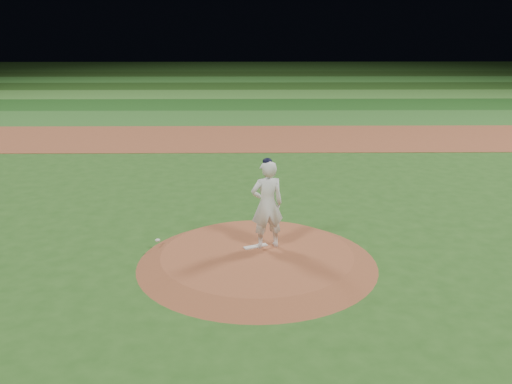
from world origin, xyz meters
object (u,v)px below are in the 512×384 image
rosin_bag (158,240)px  pitcher_on_mound (267,204)px  pitching_rubber (256,246)px  pitchers_mound (257,258)px

rosin_bag → pitcher_on_mound: (2.62, -0.34, 1.02)m
pitching_rubber → pitchers_mound: bearing=-109.7°
pitchers_mound → rosin_bag: rosin_bag is taller
pitching_rubber → pitcher_on_mound: 1.08m
pitching_rubber → rosin_bag: 2.38m
pitching_rubber → pitcher_on_mound: size_ratio=0.27×
pitching_rubber → pitcher_on_mound: (0.27, 0.02, 1.04)m
pitchers_mound → pitching_rubber: size_ratio=9.57×
pitching_rubber → rosin_bag: size_ratio=4.49×
rosin_bag → pitching_rubber: bearing=-8.7°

